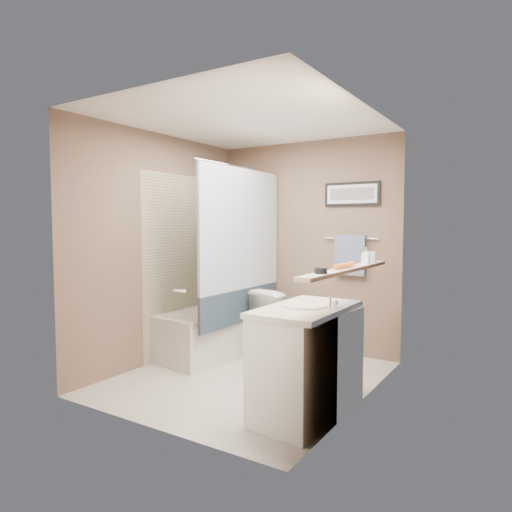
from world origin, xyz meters
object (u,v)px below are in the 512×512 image
Objects in this scene: bathtub at (219,331)px; vanity at (307,364)px; candle_bowl_near at (321,271)px; soap_bottle at (366,256)px; hair_brush_back at (348,265)px; glass_jar at (371,257)px; toilet at (286,322)px; hair_brush_front at (342,266)px.

bathtub is 1.91m from vanity.
soap_bottle reaches higher than candle_bowl_near.
glass_jar is at bearing 90.00° from hair_brush_back.
soap_bottle is at bearing -1.23° from bathtub.
vanity is 0.83m from hair_brush_back.
vanity is 1.21m from glass_jar.
hair_brush_back is at bearing 154.74° from toilet.
bathtub is at bearing 158.88° from hair_brush_back.
soap_bottle is at bearing 82.23° from vanity.
bathtub is at bearing 155.54° from hair_brush_front.
candle_bowl_near is 0.94m from soap_bottle.
candle_bowl_near reaches higher than vanity.
bathtub is 15.00× the size of glass_jar.
vanity is 4.09× the size of hair_brush_front.
soap_bottle is at bearing 170.09° from toilet.
candle_bowl_near is 0.39m from hair_brush_front.
soap_bottle is (0.00, 0.43, 0.05)m from hair_brush_back.
glass_jar reaches higher than toilet.
bathtub is 6.82× the size of hair_brush_front.
vanity is 0.79m from hair_brush_front.
candle_bowl_near is 0.64× the size of soap_bottle.
bathtub is at bearing 171.78° from soap_bottle.
toilet reaches higher than bathtub.
hair_brush_front reaches higher than bathtub.
vanity is at bearing -118.92° from hair_brush_back.
soap_bottle reaches higher than hair_brush_front.
hair_brush_front is 0.56m from soap_bottle.
glass_jar is at bearing 90.00° from hair_brush_front.
toilet is at bearing 29.09° from bathtub.
bathtub is at bearing 39.06° from toilet.
candle_bowl_near is at bearing 142.86° from toilet.
glass_jar is (0.00, 0.58, 0.03)m from hair_brush_back.
candle_bowl_near is (0.19, -0.18, 0.73)m from vanity.
toilet is at bearing 125.89° from candle_bowl_near.
hair_brush_front reaches higher than candle_bowl_near.
hair_brush_back is (0.00, 0.51, 0.00)m from candle_bowl_near.
bathtub is 10.74× the size of soap_bottle.
hair_brush_front is 1.00× the size of hair_brush_back.
toilet is (0.71, 0.29, 0.13)m from bathtub.
soap_bottle is (1.79, -0.26, 0.93)m from bathtub.
glass_jar is (0.19, 0.91, 0.77)m from vanity.
hair_brush_back is at bearing -90.00° from glass_jar.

